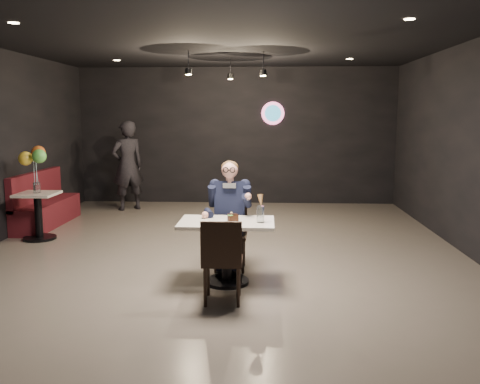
# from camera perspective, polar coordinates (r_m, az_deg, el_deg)

# --- Properties ---
(floor) EXTENTS (9.00, 9.00, 0.00)m
(floor) POSITION_cam_1_polar(r_m,az_deg,el_deg) (7.12, -2.49, -7.41)
(floor) COLOR #6D645B
(floor) RESTS_ON ground
(wall_sign) EXTENTS (0.50, 0.06, 0.50)m
(wall_sign) POSITION_cam_1_polar(r_m,az_deg,el_deg) (11.28, 3.71, 8.82)
(wall_sign) COLOR pink
(wall_sign) RESTS_ON floor
(pendant_lights) EXTENTS (1.40, 1.20, 0.36)m
(pendant_lights) POSITION_cam_1_polar(r_m,az_deg,el_deg) (8.88, -1.37, 14.56)
(pendant_lights) COLOR black
(pendant_lights) RESTS_ON floor
(main_table) EXTENTS (1.10, 0.70, 0.75)m
(main_table) POSITION_cam_1_polar(r_m,az_deg,el_deg) (6.00, -1.49, -6.77)
(main_table) COLOR white
(main_table) RESTS_ON floor
(chair_far) EXTENTS (0.42, 0.46, 0.92)m
(chair_far) POSITION_cam_1_polar(r_m,az_deg,el_deg) (6.50, -1.12, -4.76)
(chair_far) COLOR black
(chair_far) RESTS_ON floor
(chair_near) EXTENTS (0.43, 0.47, 0.92)m
(chair_near) POSITION_cam_1_polar(r_m,az_deg,el_deg) (5.41, -1.98, -7.56)
(chair_near) COLOR black
(chair_near) RESTS_ON floor
(seated_man) EXTENTS (0.60, 0.80, 1.44)m
(seated_man) POSITION_cam_1_polar(r_m,az_deg,el_deg) (6.45, -1.13, -2.51)
(seated_man) COLOR black
(seated_man) RESTS_ON floor
(dessert_plate) EXTENTS (0.22, 0.22, 0.01)m
(dessert_plate) POSITION_cam_1_polar(r_m,az_deg,el_deg) (5.85, -1.44, -3.31)
(dessert_plate) COLOR white
(dessert_plate) RESTS_ON main_table
(cake_slice) EXTENTS (0.13, 0.12, 0.08)m
(cake_slice) POSITION_cam_1_polar(r_m,az_deg,el_deg) (5.82, -0.79, -2.93)
(cake_slice) COLOR black
(cake_slice) RESTS_ON dessert_plate
(mint_leaf) EXTENTS (0.07, 0.04, 0.01)m
(mint_leaf) POSITION_cam_1_polar(r_m,az_deg,el_deg) (5.76, -1.10, -2.63)
(mint_leaf) COLOR #34872C
(mint_leaf) RESTS_ON cake_slice
(sundae_glass) EXTENTS (0.08, 0.08, 0.19)m
(sundae_glass) POSITION_cam_1_polar(r_m,az_deg,el_deg) (5.81, 2.31, -2.51)
(sundae_glass) COLOR silver
(sundae_glass) RESTS_ON main_table
(wafer_cone) EXTENTS (0.09, 0.09, 0.14)m
(wafer_cone) POSITION_cam_1_polar(r_m,az_deg,el_deg) (5.79, 2.35, -0.98)
(wafer_cone) COLOR tan
(wafer_cone) RESTS_ON sundae_glass
(booth_bench) EXTENTS (0.48, 1.93, 0.97)m
(booth_bench) POSITION_cam_1_polar(r_m,az_deg,el_deg) (9.68, -20.90, -0.73)
(booth_bench) COLOR #4D1013
(booth_bench) RESTS_ON floor
(side_table) EXTENTS (0.59, 0.59, 0.74)m
(side_table) POSITION_cam_1_polar(r_m,az_deg,el_deg) (8.69, -21.68, -2.58)
(side_table) COLOR white
(side_table) RESTS_ON floor
(balloon_vase) EXTENTS (0.11, 0.11, 0.16)m
(balloon_vase) POSITION_cam_1_polar(r_m,az_deg,el_deg) (8.61, -21.85, 0.45)
(balloon_vase) COLOR silver
(balloon_vase) RESTS_ON side_table
(balloon_bunch) EXTENTS (0.40, 0.40, 0.66)m
(balloon_bunch) POSITION_cam_1_polar(r_m,az_deg,el_deg) (8.57, -22.00, 3.07)
(balloon_bunch) COLOR yellow
(balloon_bunch) RESTS_ON balloon_vase
(passerby) EXTENTS (0.81, 0.75, 1.85)m
(passerby) POSITION_cam_1_polar(r_m,az_deg,el_deg) (10.78, -12.51, 2.91)
(passerby) COLOR black
(passerby) RESTS_ON floor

